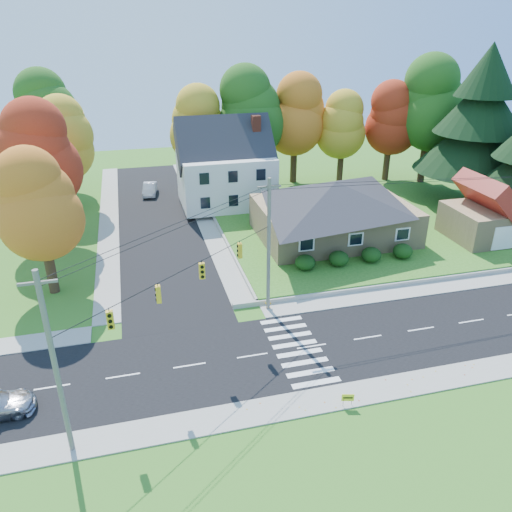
{
  "coord_description": "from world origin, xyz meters",
  "views": [
    {
      "loc": [
        -10.29,
        -25.17,
        19.23
      ],
      "look_at": [
        -1.68,
        8.0,
        3.1
      ],
      "focal_mm": 35.0,
      "sensor_mm": 36.0,
      "label": 1
    }
  ],
  "objects": [
    {
      "name": "lawn",
      "position": [
        13.0,
        21.0,
        0.25
      ],
      "size": [
        30.0,
        30.0,
        0.5
      ],
      "primitive_type": "cube",
      "color": "#3D7923",
      "rests_on": "ground"
    },
    {
      "name": "colonial_house",
      "position": [
        0.04,
        28.0,
        4.58
      ],
      "size": [
        10.4,
        8.4,
        9.6
      ],
      "color": "silver",
      "rests_on": "lawn"
    },
    {
      "name": "tree_west_0",
      "position": [
        -17.0,
        12.0,
        7.15
      ],
      "size": [
        6.16,
        6.16,
        11.47
      ],
      "color": "#3F2A19",
      "rests_on": "ground"
    },
    {
      "name": "ground",
      "position": [
        0.0,
        0.0,
        0.0
      ],
      "size": [
        120.0,
        120.0,
        0.0
      ],
      "primitive_type": "plane",
      "color": "#3D7923"
    },
    {
      "name": "traffic_infrastructure",
      "position": [
        -0.15,
        1.35,
        5.15
      ],
      "size": [
        38.1,
        10.66,
        10.0
      ],
      "color": "#666059",
      "rests_on": "ground"
    },
    {
      "name": "garage",
      "position": [
        22.0,
        11.99,
        2.84
      ],
      "size": [
        7.3,
        6.3,
        4.6
      ],
      "color": "tan",
      "rests_on": "lawn"
    },
    {
      "name": "tree_lot_4",
      "position": [
        22.0,
        32.0,
        8.31
      ],
      "size": [
        6.72,
        6.72,
        12.51
      ],
      "color": "#3F2A19",
      "rests_on": "lawn"
    },
    {
      "name": "conifer_east_a",
      "position": [
        27.0,
        22.0,
        9.39
      ],
      "size": [
        12.8,
        12.8,
        16.96
      ],
      "color": "#3F2A19",
      "rests_on": "lawn"
    },
    {
      "name": "sidewalk_north",
      "position": [
        0.0,
        5.0,
        0.04
      ],
      "size": [
        90.0,
        2.0,
        0.08
      ],
      "primitive_type": "cube",
      "color": "#9C9A90",
      "rests_on": "ground"
    },
    {
      "name": "tree_west_2",
      "position": [
        -17.0,
        32.0,
        7.81
      ],
      "size": [
        6.72,
        6.72,
        12.51
      ],
      "color": "#3F2A19",
      "rests_on": "ground"
    },
    {
      "name": "sidewalk_south",
      "position": [
        0.0,
        -5.0,
        0.04
      ],
      "size": [
        90.0,
        2.0,
        0.08
      ],
      "primitive_type": "cube",
      "color": "#9C9A90",
      "rests_on": "ground"
    },
    {
      "name": "road_main",
      "position": [
        0.0,
        0.0,
        0.01
      ],
      "size": [
        90.0,
        8.0,
        0.02
      ],
      "primitive_type": "cube",
      "color": "black",
      "rests_on": "ground"
    },
    {
      "name": "tree_lot_1",
      "position": [
        4.0,
        33.0,
        9.61
      ],
      "size": [
        7.84,
        7.84,
        14.6
      ],
      "color": "#3F2A19",
      "rests_on": "lawn"
    },
    {
      "name": "white_car",
      "position": [
        -8.16,
        34.78,
        0.72
      ],
      "size": [
        2.08,
        4.41,
        1.4
      ],
      "primitive_type": "imported",
      "rotation": [
        0.0,
        0.0,
        -0.15
      ],
      "color": "#ADADBD",
      "rests_on": "road_cross"
    },
    {
      "name": "tree_west_3",
      "position": [
        -19.0,
        40.0,
        9.11
      ],
      "size": [
        7.84,
        7.84,
        14.6
      ],
      "color": "#3F2A19",
      "rests_on": "ground"
    },
    {
      "name": "fire_hydrant",
      "position": [
        -1.45,
        5.33,
        0.36
      ],
      "size": [
        0.43,
        0.34,
        0.76
      ],
      "color": "#D89F01",
      "rests_on": "ground"
    },
    {
      "name": "road_cross",
      "position": [
        -8.0,
        26.0,
        0.01
      ],
      "size": [
        8.0,
        44.0,
        0.02
      ],
      "primitive_type": "cube",
      "color": "black",
      "rests_on": "ground"
    },
    {
      "name": "tree_west_1",
      "position": [
        -18.0,
        22.0,
        8.46
      ],
      "size": [
        7.28,
        7.28,
        13.56
      ],
      "color": "#3F2A19",
      "rests_on": "ground"
    },
    {
      "name": "hedge_row",
      "position": [
        7.5,
        9.8,
        1.14
      ],
      "size": [
        10.7,
        1.7,
        1.27
      ],
      "color": "#163A10",
      "rests_on": "lawn"
    },
    {
      "name": "yard_sign",
      "position": [
        -0.07,
        -5.78,
        0.61
      ],
      "size": [
        0.67,
        0.2,
        0.86
      ],
      "color": "black",
      "rests_on": "ground"
    },
    {
      "name": "ranch_house",
      "position": [
        8.0,
        16.0,
        3.27
      ],
      "size": [
        14.6,
        10.6,
        5.4
      ],
      "color": "tan",
      "rests_on": "lawn"
    },
    {
      "name": "tree_lot_2",
      "position": [
        10.0,
        34.0,
        8.96
      ],
      "size": [
        7.28,
        7.28,
        13.56
      ],
      "color": "#3F2A19",
      "rests_on": "lawn"
    },
    {
      "name": "tree_lot_0",
      "position": [
        -2.0,
        34.0,
        8.31
      ],
      "size": [
        6.72,
        6.72,
        12.51
      ],
      "color": "#3F2A19",
      "rests_on": "lawn"
    },
    {
      "name": "tree_lot_3",
      "position": [
        16.0,
        33.0,
        7.65
      ],
      "size": [
        6.16,
        6.16,
        11.47
      ],
      "color": "#3F2A19",
      "rests_on": "lawn"
    },
    {
      "name": "tree_lot_5",
      "position": [
        26.0,
        30.0,
        10.27
      ],
      "size": [
        8.4,
        8.4,
        15.64
      ],
      "color": "#3F2A19",
      "rests_on": "lawn"
    }
  ]
}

